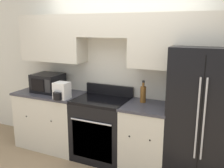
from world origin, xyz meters
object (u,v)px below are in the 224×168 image
(refrigerator, at_px, (203,116))
(bottle, at_px, (143,94))
(microwave, at_px, (48,83))
(oven_range, at_px, (102,128))

(refrigerator, xyz_separation_m, bottle, (-0.83, 0.06, 0.18))
(microwave, bearing_deg, bottle, 3.13)
(bottle, bearing_deg, microwave, -176.87)
(microwave, height_order, bottle, bottle)
(refrigerator, bearing_deg, oven_range, -177.55)
(refrigerator, height_order, microwave, refrigerator)
(oven_range, distance_m, microwave, 1.18)
(oven_range, xyz_separation_m, refrigerator, (1.43, 0.06, 0.41))
(oven_range, xyz_separation_m, bottle, (0.60, 0.12, 0.59))
(oven_range, height_order, bottle, bottle)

